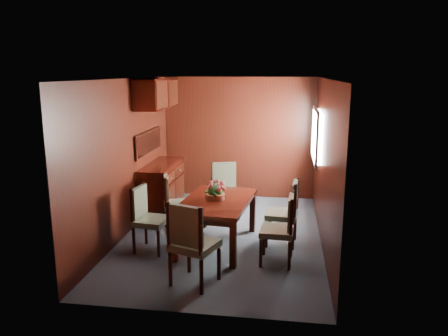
% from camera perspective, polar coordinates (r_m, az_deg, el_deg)
% --- Properties ---
extents(ground, '(4.50, 4.50, 0.00)m').
position_cam_1_polar(ground, '(6.88, -0.18, -8.84)').
color(ground, '#323B45').
rests_on(ground, ground).
extents(room_shell, '(3.06, 4.52, 2.41)m').
position_cam_1_polar(room_shell, '(6.80, -0.65, 5.14)').
color(room_shell, black).
rests_on(room_shell, ground).
extents(sideboard, '(0.48, 1.40, 0.90)m').
position_cam_1_polar(sideboard, '(7.93, -8.09, -2.62)').
color(sideboard, black).
rests_on(sideboard, ground).
extents(dining_table, '(1.08, 1.57, 0.70)m').
position_cam_1_polar(dining_table, '(6.33, -0.96, -5.00)').
color(dining_table, black).
rests_on(dining_table, ground).
extents(chair_left_near, '(0.48, 0.50, 0.94)m').
position_cam_1_polar(chair_left_near, '(6.30, -10.10, -6.02)').
color(chair_left_near, black).
rests_on(chair_left_near, ground).
extents(chair_left_far, '(0.53, 0.55, 0.92)m').
position_cam_1_polar(chair_left_far, '(6.99, -6.70, -4.16)').
color(chair_left_far, black).
rests_on(chair_left_far, ground).
extents(chair_right_near, '(0.45, 0.47, 0.94)m').
position_cam_1_polar(chair_right_near, '(5.84, 7.63, -7.43)').
color(chair_right_near, black).
rests_on(chair_right_near, ground).
extents(chair_right_far, '(0.48, 0.50, 0.97)m').
position_cam_1_polar(chair_right_far, '(6.46, 8.21, -5.32)').
color(chair_right_far, black).
rests_on(chair_right_far, ground).
extents(chair_head, '(0.63, 0.62, 1.05)m').
position_cam_1_polar(chair_head, '(5.18, -4.36, -9.31)').
color(chair_head, black).
rests_on(chair_head, ground).
extents(chair_foot, '(0.56, 0.55, 0.96)m').
position_cam_1_polar(chair_foot, '(7.64, 0.13, -2.42)').
color(chair_foot, black).
rests_on(chair_foot, ground).
extents(flower_centerpiece, '(0.30, 0.30, 0.30)m').
position_cam_1_polar(flower_centerpiece, '(6.28, -1.17, -2.84)').
color(flower_centerpiece, '#CC623E').
rests_on(flower_centerpiece, dining_table).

